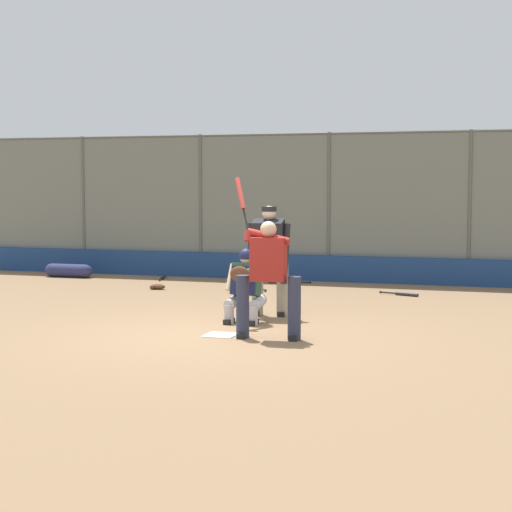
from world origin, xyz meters
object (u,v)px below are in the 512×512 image
Objects in this scene: catcher_behind_plate at (245,285)px; fielding_glove_on_dirt at (157,287)px; batter_at_plate at (268,275)px; spare_bat_third_base_side at (163,277)px; equipment_bag_dugout_side at (69,271)px; umpire_home at (269,257)px; spare_bat_near_backstop at (284,282)px; spare_bat_by_padding at (259,287)px; spare_bat_first_base_side at (404,294)px.

fielding_glove_on_dirt is at bearing -47.16° from catcher_behind_plate.
batter_at_plate is 2.78× the size of spare_bat_third_base_side.
spare_bat_third_base_side is (4.34, -6.40, -0.86)m from batter_at_plate.
equipment_bag_dugout_side reaches higher than spare_bat_third_base_side.
equipment_bag_dugout_side reaches higher than fielding_glove_on_dirt.
fielding_glove_on_dirt is (3.13, -2.65, -0.91)m from umpire_home.
spare_bat_third_base_side is (3.63, -5.23, -0.56)m from catcher_behind_plate.
fielding_glove_on_dirt is (-0.66, 1.79, 0.02)m from spare_bat_third_base_side.
batter_at_plate is 2.43× the size of spare_bat_near_backstop.
spare_bat_by_padding is 0.99× the size of spare_bat_first_base_side.
fielding_glove_on_dirt is (4.89, 0.49, 0.02)m from spare_bat_first_base_side.
spare_bat_third_base_side is 5.70m from spare_bat_first_base_side.
spare_bat_first_base_side is 4.92m from fielding_glove_on_dirt.
catcher_behind_plate is at bearing -96.78° from spare_bat_first_base_side.
spare_bat_near_backstop is 5.03m from equipment_bag_dugout_side.
spare_bat_by_padding is 0.67× the size of equipment_bag_dugout_side.
umpire_home is 2.29× the size of spare_bat_by_padding.
batter_at_plate is 2.03m from umpire_home.
catcher_behind_plate is at bearing 90.95° from spare_bat_near_backstop.
spare_bat_third_base_side is 1.91m from fielding_glove_on_dirt.
umpire_home is at bearing -78.05° from batter_at_plate.
batter_at_plate reaches higher than equipment_bag_dugout_side.
spare_bat_by_padding is at bearing 170.98° from equipment_bag_dugout_side.
spare_bat_first_base_side is at bearing -107.10° from batter_at_plate.
spare_bat_by_padding is at bearing -74.02° from catcher_behind_plate.
fielding_glove_on_dirt is at bearing -154.99° from spare_bat_first_base_side.
catcher_behind_plate reaches higher than spare_bat_by_padding.
equipment_bag_dugout_side is at bearing 84.37° from spare_bat_third_base_side.
umpire_home reaches higher than spare_bat_by_padding.
spare_bat_near_backstop is 1.18× the size of spare_bat_by_padding.
catcher_behind_plate is 6.39m from spare_bat_third_base_side.
spare_bat_third_base_side is (2.83, -0.06, 0.00)m from spare_bat_near_backstop.
spare_bat_third_base_side is at bearing -171.11° from equipment_bag_dugout_side.
umpire_home is (0.55, -1.95, 0.07)m from batter_at_plate.
equipment_bag_dugout_side is at bearing -167.80° from spare_bat_first_base_side.
catcher_behind_plate is 1.46× the size of spare_bat_first_base_side.
fielding_glove_on_dirt is 3.19m from equipment_bag_dugout_side.
umpire_home reaches higher than spare_bat_first_base_side.
catcher_behind_plate is 0.64× the size of umpire_home.
umpire_home reaches higher than spare_bat_near_backstop.
equipment_bag_dugout_side is (6.52, -6.06, -0.74)m from batter_at_plate.
fielding_glove_on_dirt is at bearing -43.37° from umpire_home.
spare_bat_first_base_side is at bearing -174.30° from fielding_glove_on_dirt.
spare_bat_third_base_side is at bearing -53.26° from catcher_behind_plate.
catcher_behind_plate is 5.26m from spare_bat_near_backstop.
umpire_home is at bearing 94.52° from spare_bat_near_backstop.
umpire_home is at bearing -154.08° from spare_bat_third_base_side.
batter_at_plate is at bearing 137.11° from equipment_bag_dugout_side.
spare_bat_near_backstop is 1.14× the size of spare_bat_third_base_side.
spare_bat_first_base_side is at bearing -122.32° from umpire_home.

